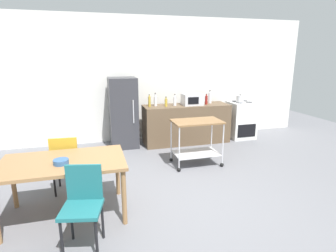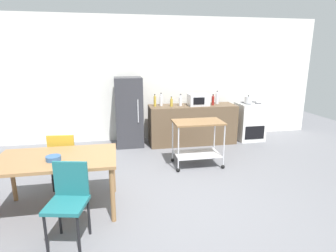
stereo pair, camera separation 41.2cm
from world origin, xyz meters
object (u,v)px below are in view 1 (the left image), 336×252
chair_teal (83,202)px  kettle (240,99)px  bottle_olive_oil (206,100)px  bottle_wine (155,101)px  bottle_vinegar (149,101)px  bottle_hot_sauce (166,102)px  microwave (192,99)px  dining_table (63,167)px  chair_mustard (66,160)px  kitchen_cart (197,135)px  bottle_sesame_oil (175,101)px  fruit_bowl (61,162)px  refrigerator (123,113)px  stove_oven (241,120)px  bottle_soda (210,98)px

chair_teal → kettle: 4.79m
bottle_olive_oil → bottle_wine: bearing=174.3°
bottle_vinegar → bottle_hot_sauce: size_ratio=1.25×
kettle → microwave: bearing=178.3°
bottle_vinegar → bottle_hot_sauce: (0.36, -0.07, -0.03)m
dining_table → chair_mustard: (-0.03, 0.64, -0.15)m
chair_teal → kitchen_cart: size_ratio=0.98×
kitchen_cart → bottle_wine: size_ratio=3.12×
bottle_sesame_oil → bottle_hot_sauce: bearing=-170.8°
chair_teal → bottle_hot_sauce: bottle_hot_sauce is taller
microwave → kettle: (1.21, -0.04, -0.03)m
chair_mustard → bottle_wine: bearing=-128.2°
chair_teal → kettle: kettle is taller
bottle_vinegar → fruit_bowl: bottle_vinegar is taller
microwave → refrigerator: bearing=174.8°
chair_teal → bottle_wine: 3.65m
chair_mustard → kitchen_cart: 2.32m
refrigerator → bottle_sesame_oil: 1.19m
bottle_vinegar → kettle: bottle_vinegar is taller
chair_teal → bottle_wine: bottle_wine is taller
chair_mustard → chair_teal: 1.34m
bottle_vinegar → stove_oven: bearing=-0.1°
bottle_wine → microwave: bearing=-7.8°
bottle_hot_sauce → bottle_wine: bearing=149.7°
bottle_sesame_oil → fruit_bowl: (-2.22, -2.62, -0.23)m
chair_teal → kitchen_cart: chair_teal is taller
chair_mustard → refrigerator: bearing=-114.0°
kitchen_cart → bottle_hot_sauce: (-0.23, 1.30, 0.42)m
dining_table → chair_teal: bearing=-70.9°
kitchen_cart → bottle_wine: (-0.45, 1.43, 0.45)m
bottle_sesame_oil → microwave: bottle_sesame_oil is taller
kitchen_cart → microwave: microwave is taller
chair_teal → bottle_wine: bearing=77.2°
bottle_wine → kettle: bearing=-4.3°
dining_table → bottle_olive_oil: bottle_olive_oil is taller
dining_table → kettle: size_ratio=6.26×
kitchen_cart → bottle_soda: size_ratio=2.99×
bottle_wine → bottle_sesame_oil: 0.44m
bottle_hot_sauce → microwave: (0.63, 0.01, 0.04)m
kettle → chair_teal: bearing=-139.2°
bottle_sesame_oil → microwave: bearing=-3.6°
chair_mustard → kettle: 4.29m
bottle_hot_sauce → bottle_sesame_oil: bearing=9.2°
refrigerator → kettle: 2.80m
bottle_vinegar → microwave: 1.00m
dining_table → refrigerator: refrigerator is taller
bottle_sesame_oil → kitchen_cart: bearing=-89.3°
stove_oven → bottle_vinegar: (-2.32, 0.00, 0.57)m
fruit_bowl → chair_teal: bearing=-66.8°
bottle_sesame_oil → bottle_soda: (0.91, 0.10, 0.02)m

